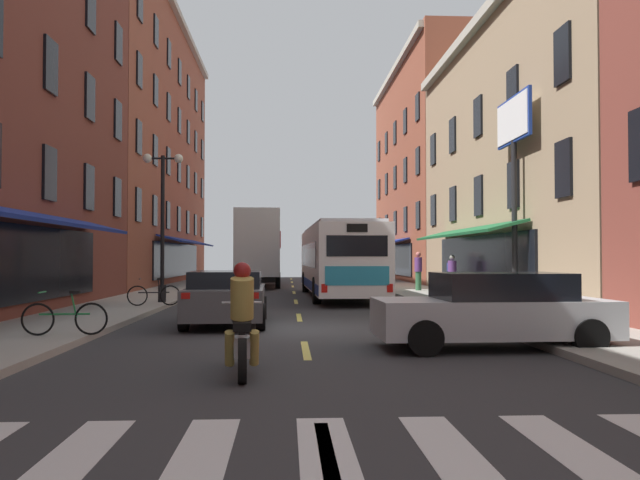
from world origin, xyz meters
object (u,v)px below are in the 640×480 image
object	(u,v)px
transit_bus	(338,260)
sedan_mid	(265,272)
bicycle_mid	(65,317)
pedestrian_mid	(418,270)
bicycle_near	(154,295)
motorcycle_rider	(242,326)
street_lamp_twin	(163,220)
billboard_sign	(514,146)
sedan_near	(227,297)
sedan_far	(494,310)
pedestrian_near	(452,274)
box_truck	(259,249)

from	to	relation	value
transit_bus	sedan_mid	world-z (taller)	transit_bus
bicycle_mid	pedestrian_mid	world-z (taller)	pedestrian_mid
bicycle_near	bicycle_mid	distance (m)	8.04
transit_bus	pedestrian_mid	xyz separation A→B (m)	(4.12, 3.09, -0.52)
motorcycle_rider	street_lamp_twin	distance (m)	14.28
bicycle_mid	billboard_sign	bearing A→B (deg)	31.08
billboard_sign	bicycle_near	world-z (taller)	billboard_sign
transit_bus	bicycle_mid	distance (m)	15.76
sedan_mid	motorcycle_rider	bearing A→B (deg)	-88.66
sedan_near	bicycle_mid	distance (m)	4.37
billboard_sign	sedan_mid	distance (m)	26.96
billboard_sign	motorcycle_rider	size ratio (longest dim) A/B	3.30
motorcycle_rider	sedan_far	bearing A→B (deg)	28.39
sedan_mid	sedan_far	world-z (taller)	sedan_far
sedan_far	sedan_mid	bearing A→B (deg)	99.21
pedestrian_near	sedan_mid	bearing A→B (deg)	-69.81
sedan_far	motorcycle_rider	xyz separation A→B (m)	(-4.59, -2.48, -0.02)
sedan_mid	street_lamp_twin	bearing A→B (deg)	-97.40
box_truck	sedan_mid	world-z (taller)	box_truck
pedestrian_near	bicycle_mid	bearing A→B (deg)	45.34
pedestrian_mid	street_lamp_twin	size ratio (longest dim) A/B	0.35
sedan_mid	pedestrian_near	xyz separation A→B (m)	(8.53, -18.52, 0.34)
bicycle_mid	pedestrian_near	world-z (taller)	pedestrian_near
transit_bus	box_truck	size ratio (longest dim) A/B	1.50
bicycle_mid	pedestrian_near	distance (m)	17.91
box_truck	sedan_near	world-z (taller)	box_truck
billboard_sign	street_lamp_twin	world-z (taller)	billboard_sign
billboard_sign	sedan_mid	size ratio (longest dim) A/B	1.43
sedan_mid	pedestrian_mid	bearing A→B (deg)	-62.30
transit_bus	sedan_mid	xyz separation A→B (m)	(-3.70, 17.99, -0.93)
bicycle_mid	box_truck	bearing A→B (deg)	83.03
motorcycle_rider	bicycle_mid	bearing A→B (deg)	135.26
billboard_sign	sedan_far	distance (m)	10.31
bicycle_mid	pedestrian_mid	size ratio (longest dim) A/B	0.93
transit_bus	motorcycle_rider	world-z (taller)	transit_bus
motorcycle_rider	street_lamp_twin	xyz separation A→B (m)	(-3.76, 13.58, 2.35)
bicycle_mid	bicycle_near	bearing A→B (deg)	88.82
motorcycle_rider	pedestrian_mid	distance (m)	22.25
sedan_far	bicycle_near	distance (m)	12.51
sedan_mid	bicycle_mid	distance (m)	32.34
sedan_near	sedan_far	distance (m)	7.10
sedan_far	bicycle_mid	size ratio (longest dim) A/B	2.59
sedan_far	pedestrian_mid	xyz separation A→B (m)	(2.38, 18.65, 0.37)
sedan_far	pedestrian_mid	world-z (taller)	pedestrian_mid
billboard_sign	sedan_near	distance (m)	10.85
sedan_far	pedestrian_near	bearing A→B (deg)	78.39
bicycle_near	pedestrian_mid	size ratio (longest dim) A/B	0.93
sedan_near	pedestrian_mid	size ratio (longest dim) A/B	2.31
sedan_mid	sedan_near	bearing A→B (deg)	-90.06
box_truck	bicycle_near	world-z (taller)	box_truck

